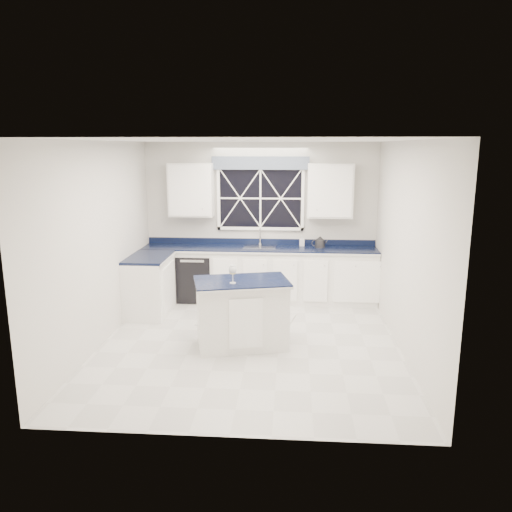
# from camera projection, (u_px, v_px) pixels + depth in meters

# --- Properties ---
(ground) EXTENTS (4.50, 4.50, 0.00)m
(ground) POSITION_uv_depth(u_px,v_px,m) (250.00, 343.00, 6.79)
(ground) COLOR beige
(ground) RESTS_ON ground
(back_wall) EXTENTS (4.00, 0.10, 2.70)m
(back_wall) POSITION_uv_depth(u_px,v_px,m) (261.00, 221.00, 8.69)
(back_wall) COLOR beige
(back_wall) RESTS_ON ground
(base_cabinets) EXTENTS (3.99, 1.60, 0.90)m
(base_cabinets) POSITION_uv_depth(u_px,v_px,m) (239.00, 277.00, 8.46)
(base_cabinets) COLOR white
(base_cabinets) RESTS_ON ground
(countertop) EXTENTS (3.98, 0.64, 0.04)m
(countertop) POSITION_uv_depth(u_px,v_px,m) (259.00, 249.00, 8.50)
(countertop) COLOR black
(countertop) RESTS_ON base_cabinets
(dishwasher) EXTENTS (0.60, 0.58, 0.82)m
(dishwasher) POSITION_uv_depth(u_px,v_px,m) (196.00, 276.00, 8.68)
(dishwasher) COLOR black
(dishwasher) RESTS_ON ground
(window) EXTENTS (1.65, 0.09, 1.26)m
(window) POSITION_uv_depth(u_px,v_px,m) (260.00, 194.00, 8.55)
(window) COLOR black
(window) RESTS_ON ground
(upper_cabinets) EXTENTS (3.10, 0.34, 0.90)m
(upper_cabinets) POSITION_uv_depth(u_px,v_px,m) (260.00, 190.00, 8.41)
(upper_cabinets) COLOR white
(upper_cabinets) RESTS_ON ground
(faucet) EXTENTS (0.05, 0.20, 0.30)m
(faucet) POSITION_uv_depth(u_px,v_px,m) (260.00, 236.00, 8.65)
(faucet) COLOR #B0B0B3
(faucet) RESTS_ON countertop
(island) EXTENTS (1.36, 1.01, 0.91)m
(island) POSITION_uv_depth(u_px,v_px,m) (242.00, 313.00, 6.64)
(island) COLOR white
(island) RESTS_ON ground
(rug) EXTENTS (1.52, 1.10, 0.02)m
(rug) POSITION_uv_depth(u_px,v_px,m) (246.00, 320.00, 7.68)
(rug) COLOR #B8B8B3
(rug) RESTS_ON ground
(kettle) EXTENTS (0.28, 0.18, 0.20)m
(kettle) POSITION_uv_depth(u_px,v_px,m) (320.00, 242.00, 8.47)
(kettle) COLOR #2C2C2E
(kettle) RESTS_ON countertop
(wine_glass) EXTENTS (0.10, 0.10, 0.24)m
(wine_glass) POSITION_uv_depth(u_px,v_px,m) (233.00, 271.00, 6.37)
(wine_glass) COLOR silver
(wine_glass) RESTS_ON island
(soap_bottle) EXTENTS (0.09, 0.09, 0.18)m
(soap_bottle) POSITION_uv_depth(u_px,v_px,m) (302.00, 241.00, 8.60)
(soap_bottle) COLOR silver
(soap_bottle) RESTS_ON countertop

